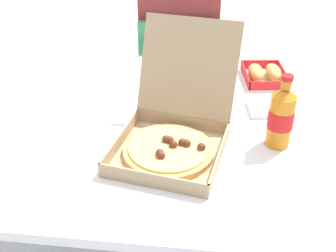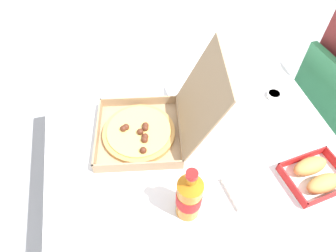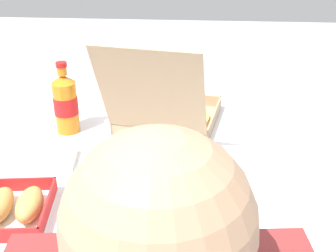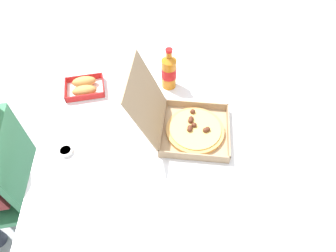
{
  "view_description": "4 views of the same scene",
  "coord_description": "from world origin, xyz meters",
  "px_view_note": "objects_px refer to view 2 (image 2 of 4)",
  "views": [
    {
      "loc": [
        0.09,
        -1.13,
        1.43
      ],
      "look_at": [
        -0.03,
        -0.06,
        0.74
      ],
      "focal_mm": 44.71,
      "sensor_mm": 36.0,
      "label": 1
    },
    {
      "loc": [
        0.62,
        -0.23,
        1.56
      ],
      "look_at": [
        -0.01,
        -0.07,
        0.74
      ],
      "focal_mm": 31.24,
      "sensor_mm": 36.0,
      "label": 2
    },
    {
      "loc": [
        -0.1,
        1.07,
        1.32
      ],
      "look_at": [
        -0.01,
        -0.1,
        0.74
      ],
      "focal_mm": 45.14,
      "sensor_mm": 36.0,
      "label": 3
    },
    {
      "loc": [
        -0.77,
        -0.0,
        1.73
      ],
      "look_at": [
        0.02,
        -0.06,
        0.73
      ],
      "focal_mm": 30.31,
      "sensor_mm": 36.0,
      "label": 4
    }
  ],
  "objects_px": {
    "napkin_pile": "(245,189)",
    "dipping_sauce_cup": "(274,95)",
    "pizza_box_open": "(149,127)",
    "chair": "(330,119)",
    "bread_side_box": "(316,175)",
    "cola_bottle": "(189,196)"
  },
  "relations": [
    {
      "from": "napkin_pile",
      "to": "dipping_sauce_cup",
      "type": "height_order",
      "value": "same"
    },
    {
      "from": "pizza_box_open",
      "to": "napkin_pile",
      "type": "height_order",
      "value": "pizza_box_open"
    },
    {
      "from": "chair",
      "to": "bread_side_box",
      "type": "height_order",
      "value": "chair"
    },
    {
      "from": "cola_bottle",
      "to": "napkin_pile",
      "type": "distance_m",
      "value": 0.21
    },
    {
      "from": "chair",
      "to": "dipping_sauce_cup",
      "type": "height_order",
      "value": "chair"
    },
    {
      "from": "chair",
      "to": "bread_side_box",
      "type": "relative_size",
      "value": 4.0
    },
    {
      "from": "chair",
      "to": "bread_side_box",
      "type": "distance_m",
      "value": 0.61
    },
    {
      "from": "bread_side_box",
      "to": "dipping_sauce_cup",
      "type": "bearing_deg",
      "value": 173.49
    },
    {
      "from": "pizza_box_open",
      "to": "napkin_pile",
      "type": "bearing_deg",
      "value": 40.98
    },
    {
      "from": "cola_bottle",
      "to": "pizza_box_open",
      "type": "bearing_deg",
      "value": -169.63
    },
    {
      "from": "pizza_box_open",
      "to": "napkin_pile",
      "type": "relative_size",
      "value": 4.2
    },
    {
      "from": "pizza_box_open",
      "to": "bread_side_box",
      "type": "bearing_deg",
      "value": 57.96
    },
    {
      "from": "pizza_box_open",
      "to": "cola_bottle",
      "type": "bearing_deg",
      "value": 10.37
    },
    {
      "from": "chair",
      "to": "napkin_pile",
      "type": "relative_size",
      "value": 7.55
    },
    {
      "from": "cola_bottle",
      "to": "dipping_sauce_cup",
      "type": "relative_size",
      "value": 4.0
    },
    {
      "from": "dipping_sauce_cup",
      "to": "cola_bottle",
      "type": "bearing_deg",
      "value": -51.12
    },
    {
      "from": "pizza_box_open",
      "to": "cola_bottle",
      "type": "distance_m",
      "value": 0.31
    },
    {
      "from": "pizza_box_open",
      "to": "dipping_sauce_cup",
      "type": "height_order",
      "value": "pizza_box_open"
    },
    {
      "from": "bread_side_box",
      "to": "cola_bottle",
      "type": "bearing_deg",
      "value": -89.45
    },
    {
      "from": "bread_side_box",
      "to": "napkin_pile",
      "type": "distance_m",
      "value": 0.23
    },
    {
      "from": "pizza_box_open",
      "to": "napkin_pile",
      "type": "xyz_separation_m",
      "value": [
        0.29,
        0.25,
        -0.04
      ]
    },
    {
      "from": "bread_side_box",
      "to": "cola_bottle",
      "type": "xyz_separation_m",
      "value": [
        0.0,
        -0.42,
        0.07
      ]
    }
  ]
}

